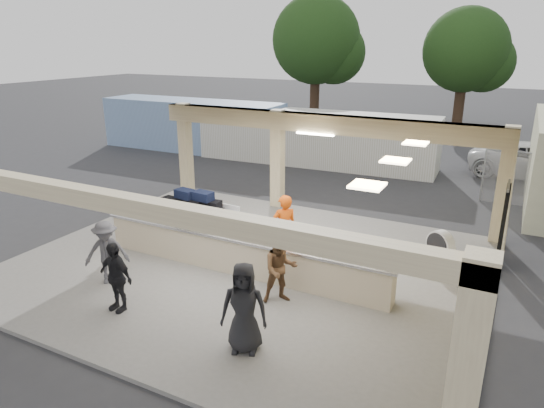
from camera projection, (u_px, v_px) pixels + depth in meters
The scene contains 16 objects.
ground at pixel (249, 267), 13.04m from camera, with size 120.00×120.00×0.00m, color #2C2C2F.
pavilion at pixel (267, 214), 13.08m from camera, with size 12.01×10.00×3.55m.
baggage_counter at pixel (239, 254), 12.43m from camera, with size 8.20×0.58×0.98m.
luggage_cart at pixel (190, 212), 14.63m from camera, with size 2.60×1.71×1.46m.
drum_fan at pixel (440, 245), 12.99m from camera, with size 0.81×0.69×0.89m.
baggage_handler at pixel (284, 230), 12.75m from camera, with size 0.70×0.39×1.93m, color #E34E0B.
passenger_a at pixel (280, 269), 10.90m from camera, with size 0.80×0.35×1.64m, color brown.
passenger_b at pixel (116, 277), 10.57m from camera, with size 0.94×0.34×1.61m, color black.
passenger_c at pixel (107, 252), 11.78m from camera, with size 1.04×0.37×1.61m, color #47464B.
passenger_d at pixel (244, 308), 9.13m from camera, with size 0.89×0.36×1.82m, color black.
car_white_a at pixel (539, 162), 21.01m from camera, with size 2.60×5.48×1.56m, color white.
car_dark at pixel (540, 161), 21.78m from camera, with size 1.41×4.01×1.34m, color black.
container_white at pixel (315, 138), 23.67m from camera, with size 11.68×2.34×2.53m, color silver.
container_blue at pixel (192, 125), 26.74m from camera, with size 10.41×2.50×2.71m, color #7C9AC6.
tree_left at pixel (321, 43), 34.94m from camera, with size 6.60×6.30×9.00m.
tree_mid at pixel (471, 54), 32.51m from camera, with size 6.00×5.60×8.00m.
Camera 1 is at (5.94, -10.23, 5.79)m, focal length 32.00 mm.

